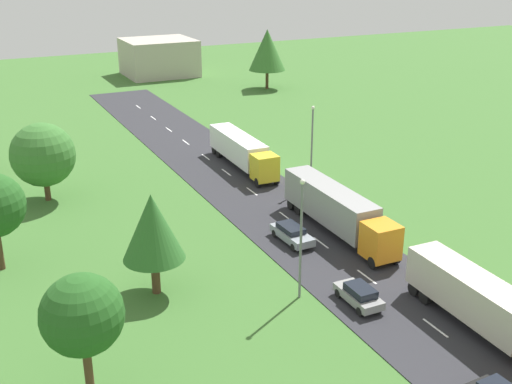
{
  "coord_description": "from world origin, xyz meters",
  "views": [
    {
      "loc": [
        -25.87,
        -12.35,
        23.08
      ],
      "look_at": [
        -1.31,
        37.87,
        1.47
      ],
      "focal_mm": 44.23,
      "sensor_mm": 36.0,
      "label": 1
    }
  ],
  "objects_px": {
    "tree_ash": "(153,227)",
    "truck_lead": "(486,305)",
    "tree_pine": "(43,155)",
    "distant_building": "(159,57)",
    "car_second": "(359,295)",
    "lamppost_second": "(301,234)",
    "truck_third": "(242,150)",
    "truck_second": "(337,209)",
    "tree_elm": "(82,315)",
    "tree_oak": "(267,50)",
    "car_third": "(292,233)",
    "lamppost_third": "(312,143)"
  },
  "relations": [
    {
      "from": "tree_ash",
      "to": "truck_lead",
      "type": "bearing_deg",
      "value": -39.59
    },
    {
      "from": "tree_pine",
      "to": "distant_building",
      "type": "relative_size",
      "value": 0.6
    },
    {
      "from": "car_second",
      "to": "lamppost_second",
      "type": "distance_m",
      "value": 5.87
    },
    {
      "from": "car_second",
      "to": "distant_building",
      "type": "distance_m",
      "value": 89.34
    },
    {
      "from": "truck_third",
      "to": "lamppost_second",
      "type": "bearing_deg",
      "value": -106.71
    },
    {
      "from": "truck_second",
      "to": "tree_pine",
      "type": "bearing_deg",
      "value": 138.34
    },
    {
      "from": "lamppost_second",
      "to": "distant_building",
      "type": "xyz_separation_m",
      "value": [
        17.38,
        85.44,
        -1.5
      ]
    },
    {
      "from": "truck_third",
      "to": "truck_second",
      "type": "bearing_deg",
      "value": -89.99
    },
    {
      "from": "tree_elm",
      "to": "tree_ash",
      "type": "relative_size",
      "value": 0.99
    },
    {
      "from": "car_second",
      "to": "tree_ash",
      "type": "height_order",
      "value": "tree_ash"
    },
    {
      "from": "truck_second",
      "to": "tree_oak",
      "type": "xyz_separation_m",
      "value": [
        22.15,
        56.65,
        4.54
      ]
    },
    {
      "from": "car_third",
      "to": "truck_second",
      "type": "bearing_deg",
      "value": 0.42
    },
    {
      "from": "tree_ash",
      "to": "truck_third",
      "type": "bearing_deg",
      "value": 52.56
    },
    {
      "from": "truck_third",
      "to": "distant_building",
      "type": "relative_size",
      "value": 1.07
    },
    {
      "from": "tree_elm",
      "to": "truck_lead",
      "type": "bearing_deg",
      "value": -11.4
    },
    {
      "from": "car_second",
      "to": "tree_oak",
      "type": "distance_m",
      "value": 73.02
    },
    {
      "from": "truck_lead",
      "to": "tree_oak",
      "type": "xyz_separation_m",
      "value": [
        22.1,
        73.89,
        4.65
      ]
    },
    {
      "from": "tree_pine",
      "to": "truck_second",
      "type": "bearing_deg",
      "value": -41.66
    },
    {
      "from": "truck_third",
      "to": "car_third",
      "type": "distance_m",
      "value": 19.93
    },
    {
      "from": "truck_lead",
      "to": "distant_building",
      "type": "distance_m",
      "value": 95.01
    },
    {
      "from": "tree_oak",
      "to": "distant_building",
      "type": "xyz_separation_m",
      "value": [
        -13.03,
        20.68,
        -3.33
      ]
    },
    {
      "from": "truck_third",
      "to": "tree_pine",
      "type": "xyz_separation_m",
      "value": [
        -21.23,
        -0.47,
        2.57
      ]
    },
    {
      "from": "car_second",
      "to": "tree_pine",
      "type": "bearing_deg",
      "value": 118.51
    },
    {
      "from": "truck_third",
      "to": "tree_pine",
      "type": "relative_size",
      "value": 1.8
    },
    {
      "from": "truck_lead",
      "to": "tree_pine",
      "type": "height_order",
      "value": "tree_pine"
    },
    {
      "from": "tree_ash",
      "to": "tree_oak",
      "type": "bearing_deg",
      "value": 56.63
    },
    {
      "from": "lamppost_second",
      "to": "tree_elm",
      "type": "xyz_separation_m",
      "value": [
        -15.62,
        -4.3,
        0.31
      ]
    },
    {
      "from": "car_third",
      "to": "tree_oak",
      "type": "xyz_separation_m",
      "value": [
        26.53,
        56.68,
        5.95
      ]
    },
    {
      "from": "tree_elm",
      "to": "car_third",
      "type": "bearing_deg",
      "value": 32.42
    },
    {
      "from": "truck_third",
      "to": "tree_elm",
      "type": "bearing_deg",
      "value": -126.91
    },
    {
      "from": "truck_second",
      "to": "distant_building",
      "type": "height_order",
      "value": "distant_building"
    },
    {
      "from": "truck_lead",
      "to": "distant_building",
      "type": "relative_size",
      "value": 1.0
    },
    {
      "from": "truck_second",
      "to": "car_second",
      "type": "bearing_deg",
      "value": -115.17
    },
    {
      "from": "distant_building",
      "to": "truck_lead",
      "type": "bearing_deg",
      "value": -95.48
    },
    {
      "from": "car_second",
      "to": "tree_elm",
      "type": "bearing_deg",
      "value": -175.18
    },
    {
      "from": "truck_lead",
      "to": "car_third",
      "type": "xyz_separation_m",
      "value": [
        -4.43,
        17.21,
        -1.29
      ]
    },
    {
      "from": "tree_pine",
      "to": "distant_building",
      "type": "distance_m",
      "value": 65.86
    },
    {
      "from": "lamppost_second",
      "to": "lamppost_third",
      "type": "relative_size",
      "value": 1.04
    },
    {
      "from": "truck_third",
      "to": "lamppost_second",
      "type": "relative_size",
      "value": 1.57
    },
    {
      "from": "car_second",
      "to": "distant_building",
      "type": "xyz_separation_m",
      "value": [
        14.22,
        88.16,
        2.62
      ]
    },
    {
      "from": "truck_third",
      "to": "tree_elm",
      "type": "height_order",
      "value": "tree_elm"
    },
    {
      "from": "truck_third",
      "to": "distant_building",
      "type": "xyz_separation_m",
      "value": [
        9.13,
        57.96,
        1.36
      ]
    },
    {
      "from": "lamppost_third",
      "to": "tree_elm",
      "type": "bearing_deg",
      "value": -140.13
    },
    {
      "from": "car_third",
      "to": "tree_oak",
      "type": "height_order",
      "value": "tree_oak"
    },
    {
      "from": "truck_third",
      "to": "tree_elm",
      "type": "relative_size",
      "value": 1.86
    },
    {
      "from": "truck_lead",
      "to": "truck_third",
      "type": "distance_m",
      "value": 36.61
    },
    {
      "from": "truck_lead",
      "to": "truck_second",
      "type": "xyz_separation_m",
      "value": [
        -0.05,
        17.24,
        0.12
      ]
    },
    {
      "from": "lamppost_third",
      "to": "distant_building",
      "type": "relative_size",
      "value": 0.66
    },
    {
      "from": "tree_elm",
      "to": "distant_building",
      "type": "bearing_deg",
      "value": 69.81
    },
    {
      "from": "car_second",
      "to": "tree_oak",
      "type": "xyz_separation_m",
      "value": [
        27.24,
        67.48,
        5.95
      ]
    }
  ]
}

